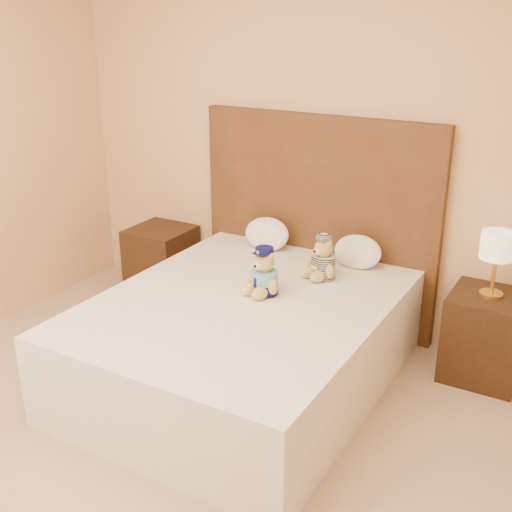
{
  "coord_description": "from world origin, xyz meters",
  "views": [
    {
      "loc": [
        1.79,
        -1.73,
        2.15
      ],
      "look_at": [
        -0.06,
        1.45,
        0.73
      ],
      "focal_mm": 45.0,
      "sensor_mm": 36.0,
      "label": 1
    }
  ],
  "objects": [
    {
      "name": "teddy_prisoner",
      "position": [
        0.26,
        1.75,
        0.69
      ],
      "size": [
        0.32,
        0.31,
        0.27
      ],
      "primitive_type": null,
      "rotation": [
        0.0,
        0.0,
        -0.43
      ],
      "color": "#B99048",
      "rests_on": "bed"
    },
    {
      "name": "nightstand_right",
      "position": [
        1.25,
        2.0,
        0.28
      ],
      "size": [
        0.45,
        0.45,
        0.55
      ],
      "primitive_type": "cube",
      "color": "#331C10",
      "rests_on": "ground"
    },
    {
      "name": "headboard",
      "position": [
        0.0,
        2.21,
        0.75
      ],
      "size": [
        1.75,
        0.08,
        1.5
      ],
      "primitive_type": "cube",
      "color": "#533618",
      "rests_on": "ground"
    },
    {
      "name": "pillow_left",
      "position": [
        -0.31,
        2.03,
        0.67
      ],
      "size": [
        0.34,
        0.22,
        0.24
      ],
      "primitive_type": "ellipsoid",
      "color": "white",
      "rests_on": "bed"
    },
    {
      "name": "lamp",
      "position": [
        1.25,
        2.0,
        0.85
      ],
      "size": [
        0.2,
        0.2,
        0.4
      ],
      "color": "gold",
      "rests_on": "nightstand_right"
    },
    {
      "name": "bed",
      "position": [
        0.0,
        1.2,
        0.28
      ],
      "size": [
        1.6,
        2.0,
        0.55
      ],
      "color": "white",
      "rests_on": "ground"
    },
    {
      "name": "nightstand_left",
      "position": [
        -1.25,
        2.0,
        0.28
      ],
      "size": [
        0.45,
        0.45,
        0.55
      ],
      "primitive_type": "cube",
      "color": "#331C10",
      "rests_on": "ground"
    },
    {
      "name": "ground",
      "position": [
        0.0,
        0.0,
        0.0
      ],
      "size": [
        4.0,
        4.5,
        0.0
      ],
      "primitive_type": "cube",
      "color": "tan",
      "rests_on": "ground"
    },
    {
      "name": "teddy_police",
      "position": [
        0.06,
        1.35,
        0.7
      ],
      "size": [
        0.31,
        0.3,
        0.29
      ],
      "primitive_type": null,
      "rotation": [
        0.0,
        0.0,
        -0.28
      ],
      "color": "#B99048",
      "rests_on": "bed"
    },
    {
      "name": "pillow_right",
      "position": [
        0.38,
        2.03,
        0.67
      ],
      "size": [
        0.33,
        0.21,
        0.23
      ],
      "primitive_type": "ellipsoid",
      "color": "white",
      "rests_on": "bed"
    },
    {
      "name": "room_walls",
      "position": [
        0.0,
        0.46,
        1.81
      ],
      "size": [
        4.04,
        4.52,
        2.72
      ],
      "color": "tan",
      "rests_on": "ground"
    }
  ]
}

